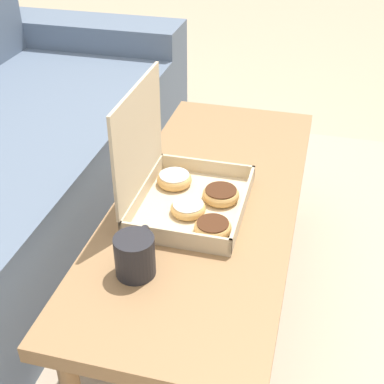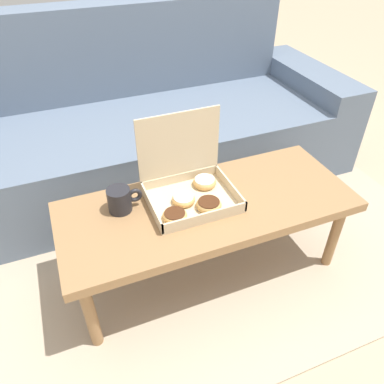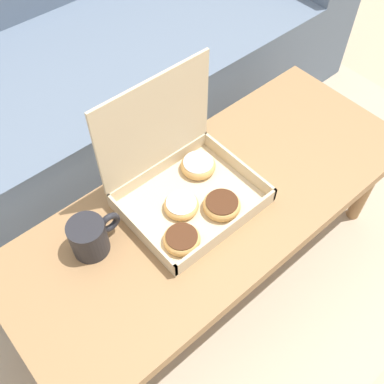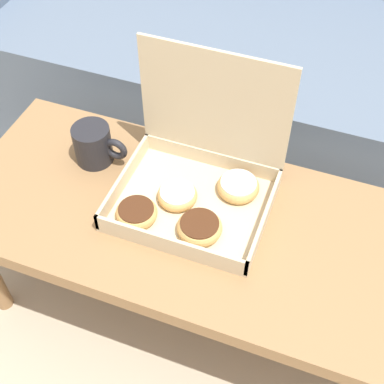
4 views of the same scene
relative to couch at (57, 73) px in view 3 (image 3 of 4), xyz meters
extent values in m
plane|color=tan|center=(0.00, -0.85, -0.30)|extent=(12.00, 12.00, 0.00)
cube|color=tan|center=(0.00, -0.55, -0.30)|extent=(2.44, 1.79, 0.01)
cube|color=slate|center=(0.00, -0.16, -0.09)|extent=(1.84, 0.68, 0.42)
cube|color=slate|center=(0.00, 0.28, 0.16)|extent=(1.84, 0.20, 0.92)
cube|color=#997047|center=(0.00, -0.87, 0.08)|extent=(1.19, 0.48, 0.04)
cylinder|color=#997047|center=(0.53, -1.05, -0.12)|extent=(0.04, 0.04, 0.36)
cylinder|color=#997047|center=(-0.53, -0.69, -0.12)|extent=(0.04, 0.04, 0.36)
cylinder|color=#997047|center=(0.53, -0.69, -0.12)|extent=(0.04, 0.04, 0.36)
cube|color=beige|center=(-0.06, -0.84, 0.10)|extent=(0.34, 0.28, 0.01)
cube|color=beige|center=(-0.06, -0.97, 0.13)|extent=(0.34, 0.01, 0.04)
cube|color=beige|center=(-0.06, -0.70, 0.13)|extent=(0.34, 0.01, 0.04)
cube|color=beige|center=(-0.23, -0.84, 0.13)|extent=(0.01, 0.28, 0.04)
cube|color=beige|center=(0.11, -0.84, 0.13)|extent=(0.01, 0.28, 0.04)
cube|color=beige|center=(-0.06, -0.70, 0.29)|extent=(0.34, 0.01, 0.28)
torus|color=tan|center=(-0.02, -0.90, 0.12)|extent=(0.10, 0.10, 0.03)
cylinder|color=#472614|center=(-0.02, -0.90, 0.13)|extent=(0.08, 0.08, 0.01)
torus|color=tan|center=(0.03, -0.76, 0.12)|extent=(0.10, 0.10, 0.03)
cylinder|color=white|center=(0.03, -0.76, 0.13)|extent=(0.08, 0.08, 0.01)
torus|color=tan|center=(-0.09, -0.84, 0.12)|extent=(0.09, 0.09, 0.03)
cylinder|color=white|center=(-0.09, -0.84, 0.13)|extent=(0.08, 0.08, 0.01)
torus|color=tan|center=(-0.16, -0.91, 0.12)|extent=(0.09, 0.09, 0.03)
cylinder|color=#472614|center=(-0.16, -0.91, 0.13)|extent=(0.08, 0.08, 0.01)
cylinder|color=#232328|center=(-0.33, -0.78, 0.15)|extent=(0.09, 0.09, 0.10)
torus|color=#232328|center=(-0.27, -0.78, 0.15)|extent=(0.06, 0.02, 0.06)
camera|label=1|loc=(-1.17, -1.12, 0.92)|focal=50.00mm
camera|label=2|loc=(-0.49, -1.91, 1.05)|focal=35.00mm
camera|label=3|loc=(-0.51, -1.36, 1.06)|focal=42.00mm
camera|label=4|loc=(0.21, -1.56, 1.04)|focal=50.00mm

